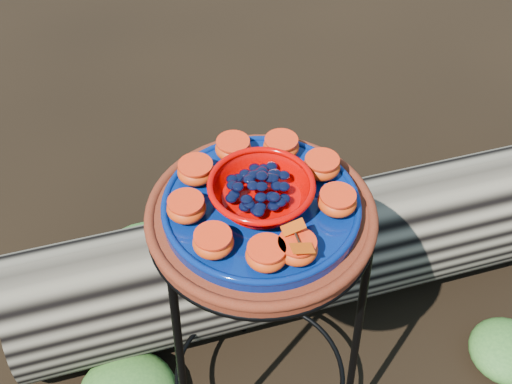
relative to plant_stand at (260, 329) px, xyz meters
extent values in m
cylinder|color=#5E1608|center=(0.00, 0.00, 0.37)|extent=(0.40, 0.40, 0.03)
cylinder|color=#06124C|center=(0.00, 0.00, 0.39)|extent=(0.34, 0.34, 0.02)
ellipsoid|color=#AB1F00|center=(0.03, -0.12, 0.42)|extent=(0.07, 0.07, 0.04)
ellipsoid|color=#AB1F00|center=(0.12, -0.04, 0.42)|extent=(0.07, 0.07, 0.04)
ellipsoid|color=#AB1F00|center=(0.12, 0.05, 0.42)|extent=(0.07, 0.07, 0.04)
ellipsoid|color=#AB1F00|center=(0.06, 0.11, 0.42)|extent=(0.07, 0.07, 0.04)
ellipsoid|color=#AB1F00|center=(-0.03, 0.13, 0.42)|extent=(0.07, 0.07, 0.04)
ellipsoid|color=#AB1F00|center=(-0.10, 0.08, 0.42)|extent=(0.07, 0.07, 0.04)
ellipsoid|color=#AB1F00|center=(-0.13, 0.00, 0.42)|extent=(0.07, 0.07, 0.04)
ellipsoid|color=#AB1F00|center=(-0.10, -0.09, 0.42)|extent=(0.07, 0.07, 0.04)
ellipsoid|color=#AB1F00|center=(-0.02, -0.13, 0.42)|extent=(0.07, 0.07, 0.04)
ellipsoid|color=#2B5820|center=(0.67, -0.01, -0.30)|extent=(0.20, 0.20, 0.10)
ellipsoid|color=#2B5820|center=(-0.24, 0.45, -0.27)|extent=(0.31, 0.31, 0.15)
camera|label=1|loc=(-0.15, -0.73, 1.21)|focal=45.00mm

